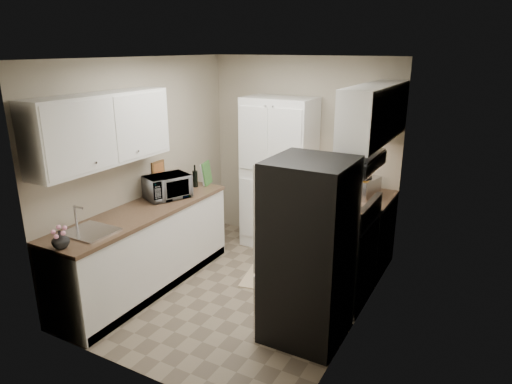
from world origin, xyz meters
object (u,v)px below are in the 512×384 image
electric_range (339,256)px  microwave (167,187)px  pantry_cabinet (279,174)px  refrigerator (308,252)px  wine_bottle (195,177)px  toaster_oven (362,187)px

electric_range → microwave: microwave is taller
pantry_cabinet → refrigerator: bearing=-56.5°
pantry_cabinet → wine_bottle: size_ratio=7.78×
electric_range → microwave: size_ratio=2.30×
pantry_cabinet → microwave: pantry_cabinet is taller
microwave → toaster_oven: bearing=-35.8°
microwave → refrigerator: bearing=-78.9°
wine_bottle → toaster_oven: wine_bottle is taller
microwave → wine_bottle: (0.02, 0.52, -0.01)m
refrigerator → electric_range: bearing=87.5°
electric_range → pantry_cabinet: bearing=141.8°
pantry_cabinet → wine_bottle: (-0.79, -0.78, 0.05)m
wine_bottle → toaster_oven: 2.04m
refrigerator → toaster_oven: size_ratio=4.32×
toaster_oven → wine_bottle: bearing=-150.7°
pantry_cabinet → wine_bottle: 1.11m
electric_range → microwave: 2.10m
refrigerator → toaster_oven: (0.01, 1.58, 0.18)m
pantry_cabinet → microwave: size_ratio=4.07×
pantry_cabinet → refrigerator: pantry_cabinet is taller
pantry_cabinet → refrigerator: size_ratio=1.18×
electric_range → refrigerator: size_ratio=0.66×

